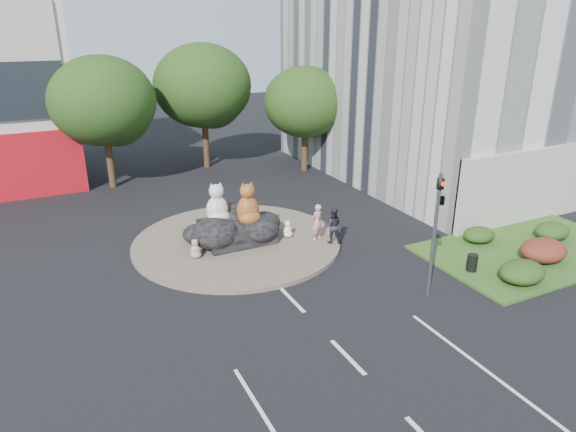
# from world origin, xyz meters

# --- Properties ---
(ground) EXTENTS (120.00, 120.00, 0.00)m
(ground) POSITION_xyz_m (0.00, 0.00, 0.00)
(ground) COLOR black
(ground) RESTS_ON ground
(roundabout_island) EXTENTS (10.00, 10.00, 0.20)m
(roundabout_island) POSITION_xyz_m (0.00, 10.00, 0.10)
(roundabout_island) COLOR brown
(roundabout_island) RESTS_ON ground
(rock_plinth) EXTENTS (3.20, 2.60, 0.90)m
(rock_plinth) POSITION_xyz_m (0.00, 10.00, 0.65)
(rock_plinth) COLOR black
(rock_plinth) RESTS_ON roundabout_island
(grass_verge) EXTENTS (10.00, 6.00, 0.12)m
(grass_verge) POSITION_xyz_m (12.00, 3.00, 0.06)
(grass_verge) COLOR #244A18
(grass_verge) RESTS_ON ground
(tree_left) EXTENTS (6.46, 6.46, 8.27)m
(tree_left) POSITION_xyz_m (-3.93, 22.06, 5.25)
(tree_left) COLOR #382314
(tree_left) RESTS_ON ground
(tree_mid) EXTENTS (6.84, 6.84, 8.76)m
(tree_mid) POSITION_xyz_m (3.07, 24.06, 5.56)
(tree_mid) COLOR #382314
(tree_mid) RESTS_ON ground
(tree_right) EXTENTS (5.70, 5.70, 7.30)m
(tree_right) POSITION_xyz_m (9.07, 20.06, 4.63)
(tree_right) COLOR #382314
(tree_right) RESTS_ON ground
(hedge_near_green) EXTENTS (2.00, 1.60, 0.90)m
(hedge_near_green) POSITION_xyz_m (9.00, 1.00, 0.57)
(hedge_near_green) COLOR #173410
(hedge_near_green) RESTS_ON grass_verge
(hedge_red) EXTENTS (2.20, 1.76, 0.99)m
(hedge_red) POSITION_xyz_m (11.50, 2.00, 0.61)
(hedge_red) COLOR #551916
(hedge_red) RESTS_ON grass_verge
(hedge_mid_green) EXTENTS (1.80, 1.44, 0.81)m
(hedge_mid_green) POSITION_xyz_m (14.00, 3.50, 0.53)
(hedge_mid_green) COLOR #173410
(hedge_mid_green) RESTS_ON grass_verge
(hedge_back_green) EXTENTS (1.60, 1.28, 0.72)m
(hedge_back_green) POSITION_xyz_m (10.50, 4.80, 0.48)
(hedge_back_green) COLOR #173410
(hedge_back_green) RESTS_ON grass_verge
(traffic_light) EXTENTS (0.44, 1.24, 5.00)m
(traffic_light) POSITION_xyz_m (5.10, 2.00, 3.62)
(traffic_light) COLOR #595B60
(traffic_light) RESTS_ON ground
(street_lamp) EXTENTS (2.34, 0.22, 8.06)m
(street_lamp) POSITION_xyz_m (12.82, 8.00, 4.55)
(street_lamp) COLOR #595B60
(street_lamp) RESTS_ON ground
(cat_white) EXTENTS (1.35, 1.21, 2.04)m
(cat_white) POSITION_xyz_m (-0.81, 10.33, 2.12)
(cat_white) COLOR beige
(cat_white) RESTS_ON rock_plinth
(cat_tabby) EXTENTS (1.30, 1.14, 2.06)m
(cat_tabby) POSITION_xyz_m (0.49, 9.67, 2.13)
(cat_tabby) COLOR #BB6027
(cat_tabby) RESTS_ON rock_plinth
(kitten_calico) EXTENTS (0.70, 0.67, 0.90)m
(kitten_calico) POSITION_xyz_m (-2.35, 9.00, 0.65)
(kitten_calico) COLOR white
(kitten_calico) RESTS_ON roundabout_island
(kitten_white) EXTENTS (0.68, 0.67, 0.86)m
(kitten_white) POSITION_xyz_m (2.38, 9.27, 0.63)
(kitten_white) COLOR white
(kitten_white) RESTS_ON roundabout_island
(pedestrian_pink) EXTENTS (0.76, 0.62, 1.80)m
(pedestrian_pink) POSITION_xyz_m (3.51, 8.36, 1.10)
(pedestrian_pink) COLOR pink
(pedestrian_pink) RESTS_ON roundabout_island
(pedestrian_dark) EXTENTS (1.06, 0.98, 1.76)m
(pedestrian_dark) POSITION_xyz_m (4.00, 7.70, 1.08)
(pedestrian_dark) COLOR #222029
(pedestrian_dark) RESTS_ON roundabout_island
(litter_bin) EXTENTS (0.55, 0.55, 0.74)m
(litter_bin) POSITION_xyz_m (7.93, 2.66, 0.49)
(litter_bin) COLOR black
(litter_bin) RESTS_ON grass_verge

